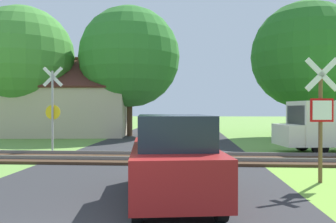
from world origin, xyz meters
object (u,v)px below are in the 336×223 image
Objects in this scene: crossing_sign_far at (53,105)px; tree_left at (23,57)px; tree_right at (305,55)px; stop_sign_near at (321,113)px; tree_center at (130,57)px; parked_car at (173,158)px; house at (72,109)px.

tree_left reaches higher than crossing_sign_far.
tree_left is 1.00× the size of tree_right.
stop_sign_near is at bearing -107.35° from tree_right.
crossing_sign_far is 16.16m from tree_right.
tree_center is 2.17× the size of parked_car.
tree_right reaches higher than stop_sign_near.
parked_car is (-3.72, -1.86, -0.91)m from stop_sign_near.
house reaches higher than crossing_sign_far.
parked_car is at bearing -53.61° from tree_left.
tree_right is at bearing 54.80° from parked_car.
stop_sign_near is 20.20m from tree_left.
stop_sign_near is 0.36× the size of tree_left.
tree_left is at bearing -46.90° from stop_sign_near.
stop_sign_near is 0.36× the size of house.
tree_left is at bearing -157.37° from house.
house reaches higher than stop_sign_near.
tree_left reaches higher than tree_right.
crossing_sign_far is at bearing -34.48° from stop_sign_near.
house is at bearing 100.92° from crossing_sign_far.
parked_car is (8.26, -16.58, -0.99)m from house.
tree_right is (11.81, -0.83, -0.14)m from tree_center.
tree_left is at bearing 119.89° from crossing_sign_far.
parked_car is (5.61, -7.09, -1.16)m from crossing_sign_far.
parked_car is at bearing -56.34° from crossing_sign_far.
crossing_sign_far is 9.86m from house.
tree_center is at bearing 8.20° from tree_left.
stop_sign_near is 0.77× the size of parked_car.
crossing_sign_far is 10.29m from tree_left.
stop_sign_near is 18.98m from house.
stop_sign_near is 0.86× the size of crossing_sign_far.
crossing_sign_far is 9.83m from tree_center.
tree_center is (-7.61, 14.25, 3.75)m from stop_sign_near.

